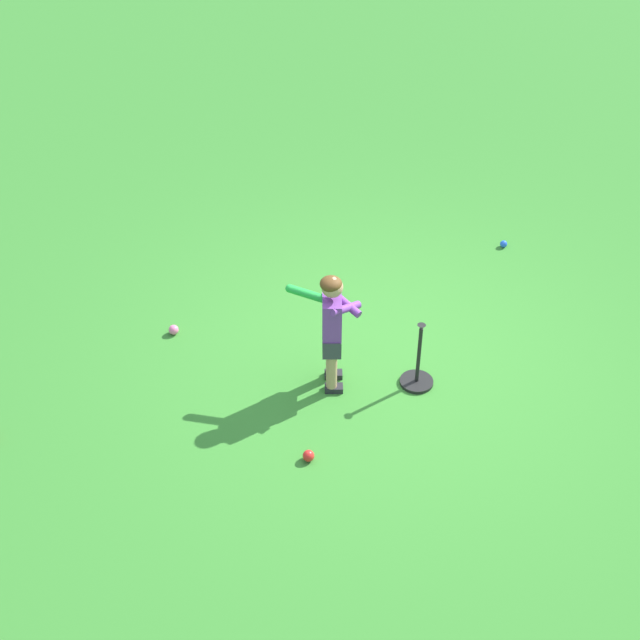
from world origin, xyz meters
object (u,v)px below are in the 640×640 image
play_ball_midfield (174,330)px  child_batter (332,322)px  play_ball_far_left (504,244)px  batting_tee (417,374)px  play_ball_by_bucket (308,456)px

play_ball_midfield → child_batter: bearing=-43.3°
play_ball_midfield → play_ball_far_left: (3.46, 0.34, -0.01)m
play_ball_midfield → batting_tee: bearing=-35.5°
child_batter → batting_tee: 0.90m
child_batter → batting_tee: child_batter is taller
play_ball_far_left → play_ball_by_bucket: 3.52m
play_ball_far_left → batting_tee: 2.32m
play_ball_by_bucket → batting_tee: batting_tee is taller
play_ball_midfield → play_ball_by_bucket: bearing=-69.5°
play_ball_midfield → play_ball_far_left: size_ratio=1.23×
play_ball_far_left → play_ball_by_bucket: size_ratio=0.81×
play_ball_midfield → play_ball_by_bucket: (0.68, -1.82, 0.00)m
child_batter → batting_tee: size_ratio=1.74×
play_ball_by_bucket → batting_tee: 1.24m
batting_tee → play_ball_midfield: bearing=144.5°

